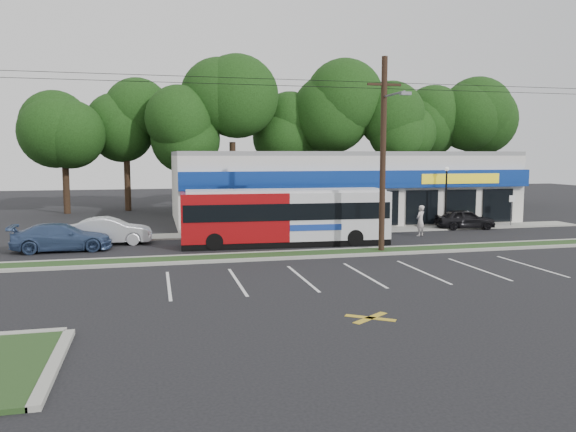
# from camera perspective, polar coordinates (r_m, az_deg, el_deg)

# --- Properties ---
(ground) EXTENTS (120.00, 120.00, 0.00)m
(ground) POSITION_cam_1_polar(r_m,az_deg,el_deg) (27.78, 4.53, -4.29)
(ground) COLOR black
(ground) RESTS_ON ground
(grass_strip) EXTENTS (40.00, 1.60, 0.12)m
(grass_strip) POSITION_cam_1_polar(r_m,az_deg,el_deg) (28.71, 3.91, -3.82)
(grass_strip) COLOR #1E3515
(grass_strip) RESTS_ON ground
(curb_south) EXTENTS (40.00, 0.25, 0.14)m
(curb_south) POSITION_cam_1_polar(r_m,az_deg,el_deg) (27.91, 4.43, -4.09)
(curb_south) COLOR #9E9E93
(curb_south) RESTS_ON ground
(curb_north) EXTENTS (40.00, 0.25, 0.14)m
(curb_north) POSITION_cam_1_polar(r_m,az_deg,el_deg) (29.51, 3.42, -3.52)
(curb_north) COLOR #9E9E93
(curb_north) RESTS_ON ground
(sidewalk) EXTENTS (32.00, 2.20, 0.10)m
(sidewalk) POSITION_cam_1_polar(r_m,az_deg,el_deg) (37.81, 7.53, -1.44)
(sidewalk) COLOR #9E9E93
(sidewalk) RESTS_ON ground
(strip_mall) EXTENTS (25.00, 12.55, 5.30)m
(strip_mall) POSITION_cam_1_polar(r_m,az_deg,el_deg) (44.22, 4.98, 3.09)
(strip_mall) COLOR beige
(strip_mall) RESTS_ON ground
(utility_pole) EXTENTS (50.00, 2.77, 10.00)m
(utility_pole) POSITION_cam_1_polar(r_m,az_deg,el_deg) (29.17, 9.39, 6.84)
(utility_pole) COLOR black
(utility_pole) RESTS_ON ground
(lamp_post) EXTENTS (0.30, 0.30, 4.25)m
(lamp_post) POSITION_cam_1_polar(r_m,az_deg,el_deg) (39.92, 15.77, 2.57)
(lamp_post) COLOR black
(lamp_post) RESTS_ON ground
(sign_post) EXTENTS (0.45, 0.10, 2.23)m
(sign_post) POSITION_cam_1_polar(r_m,az_deg,el_deg) (42.47, 21.77, 1.06)
(sign_post) COLOR #59595E
(sign_post) RESTS_ON ground
(tree_line) EXTENTS (46.76, 6.76, 11.83)m
(tree_line) POSITION_cam_1_polar(r_m,az_deg,el_deg) (53.55, 0.03, 9.83)
(tree_line) COLOR black
(tree_line) RESTS_ON ground
(metrobus) EXTENTS (11.77, 3.05, 3.14)m
(metrobus) POSITION_cam_1_polar(r_m,az_deg,el_deg) (31.49, -0.21, 0.03)
(metrobus) COLOR maroon
(metrobus) RESTS_ON ground
(car_dark) EXTENTS (4.18, 2.09, 1.37)m
(car_dark) POSITION_cam_1_polar(r_m,az_deg,el_deg) (40.30, 17.52, -0.29)
(car_dark) COLOR black
(car_dark) RESTS_ON ground
(car_silver) EXTENTS (4.71, 1.78, 1.53)m
(car_silver) POSITION_cam_1_polar(r_m,az_deg,el_deg) (33.35, -17.69, -1.46)
(car_silver) COLOR #B8BAC0
(car_silver) RESTS_ON ground
(car_blue) EXTENTS (5.15, 2.24, 1.47)m
(car_blue) POSITION_cam_1_polar(r_m,az_deg,el_deg) (31.95, -22.00, -2.01)
(car_blue) COLOR #324870
(car_blue) RESTS_ON ground
(pedestrian_a) EXTENTS (0.84, 0.78, 1.93)m
(pedestrian_a) POSITION_cam_1_polar(r_m,az_deg,el_deg) (36.06, 13.30, -0.46)
(pedestrian_a) COLOR beige
(pedestrian_a) RESTS_ON ground
(pedestrian_b) EXTENTS (1.06, 0.99, 1.73)m
(pedestrian_b) POSITION_cam_1_polar(r_m,az_deg,el_deg) (35.88, 3.60, -0.49)
(pedestrian_b) COLOR beige
(pedestrian_b) RESTS_ON ground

